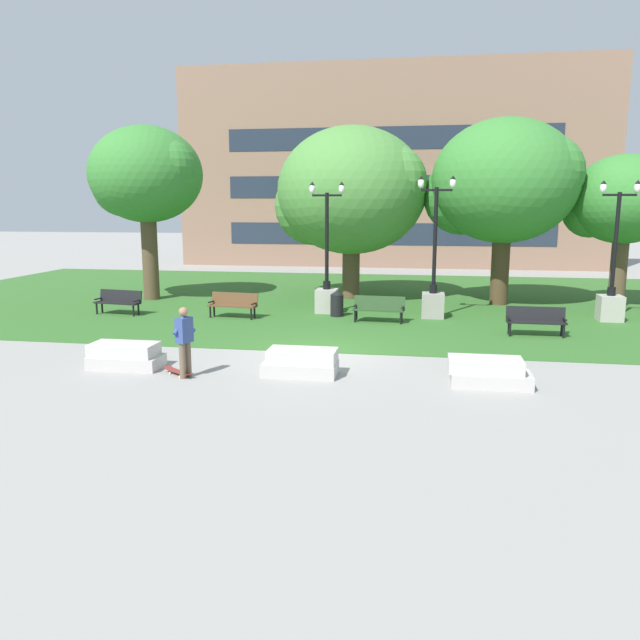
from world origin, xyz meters
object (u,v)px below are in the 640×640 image
park_bench_near_right (536,319)px  park_bench_far_left (233,303)px  concrete_block_left (301,363)px  lamp_post_right (433,290)px  skateboard (179,372)px  park_bench_far_right (379,307)px  concrete_block_center (125,356)px  park_bench_near_left (119,300)px  trash_bin (337,303)px  lamp_post_left (327,287)px  concrete_block_right (488,372)px  lamp_post_center (611,293)px  person_skateboarder (184,338)px

park_bench_near_right → park_bench_far_left: 10.44m
concrete_block_left → park_bench_far_left: 8.20m
lamp_post_right → park_bench_far_left: bearing=-170.7°
skateboard → park_bench_far_right: (4.31, 7.68, 0.45)m
skateboard → lamp_post_right: bearing=55.1°
concrete_block_center → skateboard: size_ratio=1.90×
park_bench_near_left → trash_bin: (8.15, 0.90, -0.04)m
lamp_post_left → lamp_post_right: lamp_post_right is taller
concrete_block_center → park_bench_near_left: bearing=118.0°
concrete_block_right → concrete_block_left: bearing=177.8°
park_bench_near_left → lamp_post_right: (11.63, 1.19, 0.51)m
skateboard → lamp_post_right: (6.19, 8.87, 0.96)m
park_bench_near_right → lamp_post_left: lamp_post_left is taller
concrete_block_left → park_bench_near_left: size_ratio=0.97×
skateboard → trash_bin: trash_bin is taller
park_bench_near_right → lamp_post_right: 4.18m
lamp_post_center → trash_bin: bearing=-175.9°
park_bench_far_right → trash_bin: size_ratio=1.91×
park_bench_far_left → skateboard: bearing=-82.7°
park_bench_near_right → park_bench_far_left: size_ratio=0.98×
person_skateboarder → park_bench_far_left: size_ratio=0.93×
concrete_block_left → lamp_post_left: lamp_post_left is taller
trash_bin → concrete_block_left: bearing=-88.3°
concrete_block_center → park_bench_far_left: (0.60, 7.25, 0.23)m
lamp_post_left → person_skateboarder: bearing=-101.7°
park_bench_far_right → lamp_post_right: lamp_post_right is taller
concrete_block_center → trash_bin: 9.20m
person_skateboarder → concrete_block_right: bearing=3.9°
person_skateboarder → lamp_post_left: lamp_post_left is taller
concrete_block_center → skateboard: concrete_block_center is taller
lamp_post_center → trash_bin: lamp_post_center is taller
park_bench_near_right → trash_bin: size_ratio=1.88×
park_bench_far_right → lamp_post_right: (1.88, 1.18, 0.51)m
park_bench_near_right → trash_bin: trash_bin is taller
park_bench_near_right → lamp_post_left: 7.81m
concrete_block_center → lamp_post_center: size_ratio=0.37×
park_bench_far_right → lamp_post_right: 2.28m
concrete_block_right → park_bench_far_right: 7.96m
park_bench_near_right → lamp_post_left: bearing=156.2°
trash_bin → concrete_block_center: bearing=-117.9°
park_bench_near_left → concrete_block_right: bearing=-29.9°
park_bench_far_left → park_bench_far_right: bearing=-0.1°
lamp_post_right → park_bench_near_left: bearing=-174.1°
person_skateboarder → park_bench_far_left: (-1.23, 7.85, -0.43)m
skateboard → concrete_block_center: bearing=164.5°
skateboard → park_bench_far_right: 8.82m
concrete_block_left → concrete_block_right: bearing=-2.2°
concrete_block_center → park_bench_near_left: 8.20m
trash_bin → park_bench_far_right: bearing=-28.8°
lamp_post_left → park_bench_far_right: bearing=-37.7°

